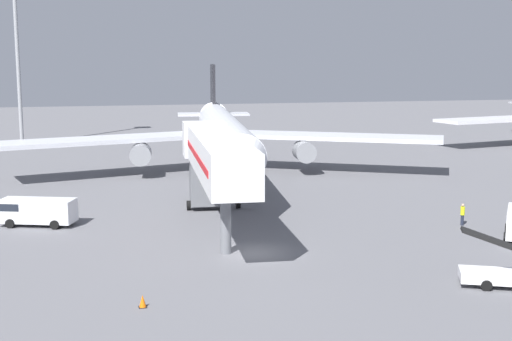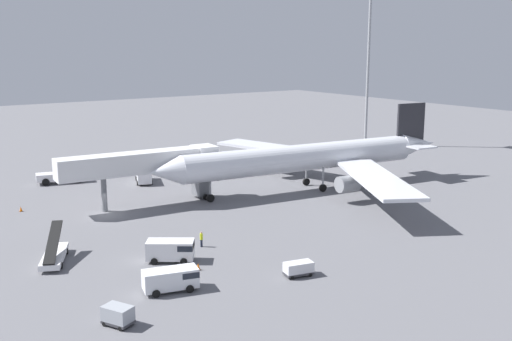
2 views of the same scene
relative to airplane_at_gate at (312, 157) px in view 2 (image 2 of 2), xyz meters
The scene contains 15 objects.
ground_plane 30.54m from the airplane_at_gate, 97.29° to the right, with size 300.00×300.00×0.00m, color slate.
airplane_at_gate is the anchor object (origin of this frame).
jet_bridge 23.95m from the airplane_at_gate, 102.50° to the right, with size 4.74×21.55×7.28m.
pushback_tug 38.42m from the airplane_at_gate, 130.47° to the right, with size 3.86×7.73×2.52m.
belt_loader_truck 41.30m from the airplane_at_gate, 77.49° to the right, with size 6.95×4.55×3.22m.
service_van_near_left 40.42m from the airplane_at_gate, 57.21° to the right, with size 2.97×5.00×1.96m.
service_van_far_right 26.13m from the airplane_at_gate, 134.28° to the right, with size 5.95×3.88×2.02m.
service_van_outer_right 34.41m from the airplane_at_gate, 63.41° to the right, with size 4.29×4.92×2.09m.
baggage_cart_near_center 26.60m from the airplane_at_gate, 150.63° to the right, with size 2.78×1.58×1.32m.
baggage_cart_mid_center 47.66m from the airplane_at_gate, 57.80° to the right, with size 2.63×2.27×1.53m.
baggage_cart_far_left 34.33m from the airplane_at_gate, 41.94° to the right, with size 1.83×2.85×1.31m.
ground_crew_worker_foreground 29.55m from the airplane_at_gate, 63.09° to the right, with size 0.37×0.37×1.67m.
safety_cone_alpha 35.42m from the airplane_at_gate, 57.54° to the right, with size 0.46×0.46×0.70m.
safety_cone_bravo 40.29m from the airplane_at_gate, 106.93° to the right, with size 0.42×0.42×0.65m.
apron_light_mast 44.72m from the airplane_at_gate, 124.38° to the left, with size 2.40×2.40×32.80m.
Camera 2 is at (69.50, -25.48, 20.82)m, focal length 41.97 mm.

